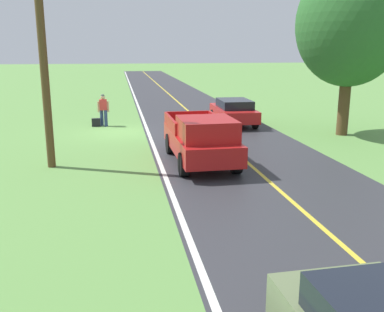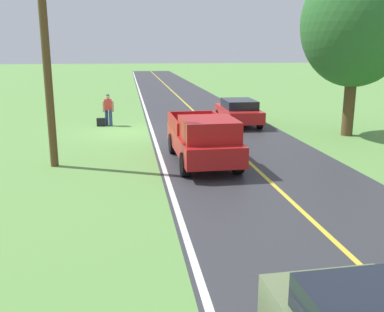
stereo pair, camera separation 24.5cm
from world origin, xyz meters
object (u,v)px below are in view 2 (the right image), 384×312
at_px(utility_pole_roadside, 45,38).
at_px(hitchhiker_walking, 108,108).
at_px(pickup_truck_passing, 204,138).
at_px(tree_far_side_near, 356,24).
at_px(suitcase_carried, 101,122).
at_px(sedan_near_oncoming, 238,111).

bearing_deg(utility_pole_roadside, hitchhiker_walking, -101.23).
height_order(pickup_truck_passing, tree_far_side_near, tree_far_side_near).
distance_m(suitcase_carried, pickup_truck_passing, 9.67).
height_order(pickup_truck_passing, sedan_near_oncoming, pickup_truck_passing).
height_order(hitchhiker_walking, pickup_truck_passing, pickup_truck_passing).
relative_size(tree_far_side_near, utility_pole_roadside, 0.91).
distance_m(suitcase_carried, tree_far_side_near, 13.75).
bearing_deg(sedan_near_oncoming, tree_far_side_near, 140.35).
distance_m(hitchhiker_walking, tree_far_side_near, 13.15).
height_order(hitchhiker_walking, utility_pole_roadside, utility_pole_roadside).
relative_size(suitcase_carried, tree_far_side_near, 0.06).
distance_m(pickup_truck_passing, sedan_near_oncoming, 8.73).
bearing_deg(utility_pole_roadside, tree_far_side_near, -163.96).
bearing_deg(pickup_truck_passing, suitcase_carried, -64.39).
xyz_separation_m(suitcase_carried, pickup_truck_passing, (-4.17, 8.70, 0.74)).
relative_size(hitchhiker_walking, utility_pole_roadside, 0.19).
bearing_deg(tree_far_side_near, pickup_truck_passing, 28.76).
relative_size(hitchhiker_walking, suitcase_carried, 3.80).
bearing_deg(tree_far_side_near, sedan_near_oncoming, -39.65).
xyz_separation_m(pickup_truck_passing, sedan_near_oncoming, (-3.36, -8.05, -0.21)).
height_order(hitchhiker_walking, tree_far_side_near, tree_far_side_near).
distance_m(pickup_truck_passing, utility_pole_roadside, 6.46).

